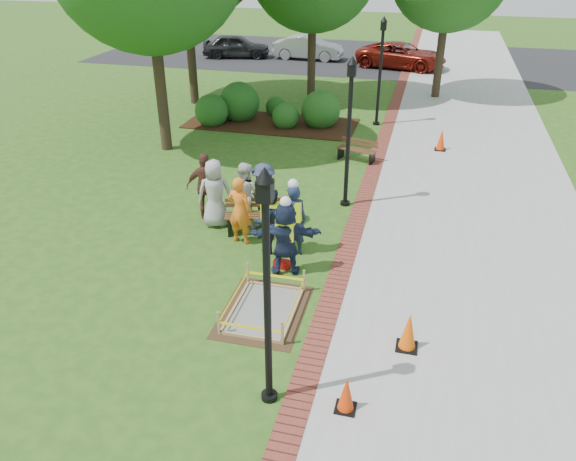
% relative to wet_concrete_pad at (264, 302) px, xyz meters
% --- Properties ---
extents(ground, '(100.00, 100.00, 0.00)m').
position_rel_wet_concrete_pad_xyz_m(ground, '(-0.45, 0.64, -0.23)').
color(ground, '#285116').
rests_on(ground, ground).
extents(sidewalk, '(6.00, 60.00, 0.02)m').
position_rel_wet_concrete_pad_xyz_m(sidewalk, '(4.55, 10.64, -0.22)').
color(sidewalk, '#9E9E99').
rests_on(sidewalk, ground).
extents(brick_edging, '(0.50, 60.00, 0.03)m').
position_rel_wet_concrete_pad_xyz_m(brick_edging, '(1.30, 10.64, -0.22)').
color(brick_edging, maroon).
rests_on(brick_edging, ground).
extents(mulch_bed, '(7.00, 3.00, 0.05)m').
position_rel_wet_concrete_pad_xyz_m(mulch_bed, '(-3.45, 12.64, -0.21)').
color(mulch_bed, '#381E0F').
rests_on(mulch_bed, ground).
extents(parking_lot, '(36.00, 12.00, 0.01)m').
position_rel_wet_concrete_pad_xyz_m(parking_lot, '(-0.45, 27.64, -0.23)').
color(parking_lot, black).
rests_on(parking_lot, ground).
extents(wet_concrete_pad, '(1.72, 2.31, 0.55)m').
position_rel_wet_concrete_pad_xyz_m(wet_concrete_pad, '(0.00, 0.00, 0.00)').
color(wet_concrete_pad, '#47331E').
rests_on(wet_concrete_pad, ground).
extents(bench_near, '(1.72, 0.98, 0.88)m').
position_rel_wet_concrete_pad_xyz_m(bench_near, '(-1.21, 3.38, 0.05)').
color(bench_near, brown).
rests_on(bench_near, ground).
extents(bench_far, '(1.43, 0.80, 0.74)m').
position_rel_wet_concrete_pad_xyz_m(bench_far, '(0.61, 9.27, 0.00)').
color(bench_far, brown).
rests_on(bench_far, ground).
extents(cone_front, '(0.35, 0.35, 0.70)m').
position_rel_wet_concrete_pad_xyz_m(cone_front, '(2.11, -2.29, 0.10)').
color(cone_front, black).
rests_on(cone_front, ground).
extents(cone_back, '(0.41, 0.41, 0.81)m').
position_rel_wet_concrete_pad_xyz_m(cone_back, '(3.00, -0.44, 0.16)').
color(cone_back, black).
rests_on(cone_back, ground).
extents(cone_far, '(0.40, 0.40, 0.78)m').
position_rel_wet_concrete_pad_xyz_m(cone_far, '(3.43, 11.11, 0.14)').
color(cone_far, black).
rests_on(cone_far, ground).
extents(toolbox, '(0.41, 0.25, 0.19)m').
position_rel_wet_concrete_pad_xyz_m(toolbox, '(-0.08, 1.80, -0.14)').
color(toolbox, '#B5100D').
rests_on(toolbox, ground).
extents(lamp_near, '(0.28, 0.28, 4.26)m').
position_rel_wet_concrete_pad_xyz_m(lamp_near, '(0.80, -2.36, 2.25)').
color(lamp_near, black).
rests_on(lamp_near, ground).
extents(lamp_mid, '(0.28, 0.28, 4.26)m').
position_rel_wet_concrete_pad_xyz_m(lamp_mid, '(0.80, 5.64, 2.25)').
color(lamp_mid, black).
rests_on(lamp_mid, ground).
extents(lamp_far, '(0.28, 0.28, 4.26)m').
position_rel_wet_concrete_pad_xyz_m(lamp_far, '(0.80, 13.64, 2.25)').
color(lamp_far, black).
rests_on(lamp_far, ground).
extents(shrub_a, '(1.38, 1.38, 1.38)m').
position_rel_wet_concrete_pad_xyz_m(shrub_a, '(-5.78, 11.90, -0.23)').
color(shrub_a, '#1E4D16').
rests_on(shrub_a, ground).
extents(shrub_b, '(1.71, 1.71, 1.71)m').
position_rel_wet_concrete_pad_xyz_m(shrub_b, '(-4.93, 12.94, -0.23)').
color(shrub_b, '#1E4D16').
rests_on(shrub_b, ground).
extents(shrub_c, '(1.09, 1.09, 1.09)m').
position_rel_wet_concrete_pad_xyz_m(shrub_c, '(-2.75, 12.32, -0.23)').
color(shrub_c, '#1E4D16').
rests_on(shrub_c, ground).
extents(shrub_d, '(1.59, 1.59, 1.59)m').
position_rel_wet_concrete_pad_xyz_m(shrub_d, '(-1.40, 12.85, -0.23)').
color(shrub_d, '#1E4D16').
rests_on(shrub_d, ground).
extents(shrub_e, '(0.89, 0.89, 0.89)m').
position_rel_wet_concrete_pad_xyz_m(shrub_e, '(-3.59, 13.88, -0.23)').
color(shrub_e, '#1E4D16').
rests_on(shrub_e, ground).
extents(casual_person_a, '(0.68, 0.54, 1.87)m').
position_rel_wet_concrete_pad_xyz_m(casual_person_a, '(-2.38, 3.50, 0.70)').
color(casual_person_a, '#9D9D9D').
rests_on(casual_person_a, ground).
extents(casual_person_b, '(0.63, 0.46, 1.80)m').
position_rel_wet_concrete_pad_xyz_m(casual_person_b, '(-1.44, 2.75, 0.66)').
color(casual_person_b, orange).
rests_on(casual_person_b, ground).
extents(casual_person_c, '(0.64, 0.49, 1.79)m').
position_rel_wet_concrete_pad_xyz_m(casual_person_c, '(-1.63, 3.72, 0.66)').
color(casual_person_c, silver).
rests_on(casual_person_c, ground).
extents(casual_person_d, '(0.67, 0.51, 1.88)m').
position_rel_wet_concrete_pad_xyz_m(casual_person_d, '(-2.76, 3.85, 0.71)').
color(casual_person_d, '#562E22').
rests_on(casual_person_d, ground).
extents(casual_person_e, '(0.65, 0.64, 1.74)m').
position_rel_wet_concrete_pad_xyz_m(casual_person_e, '(-1.15, 3.89, 0.64)').
color(casual_person_e, '#2F3653').
rests_on(casual_person_e, ground).
extents(hivis_worker_a, '(0.66, 0.52, 1.95)m').
position_rel_wet_concrete_pad_xyz_m(hivis_worker_a, '(0.05, 1.62, 0.73)').
color(hivis_worker_a, '#1A2E45').
rests_on(hivis_worker_a, ground).
extents(hivis_worker_b, '(0.66, 0.50, 1.99)m').
position_rel_wet_concrete_pad_xyz_m(hivis_worker_b, '(-0.01, 2.55, 0.75)').
color(hivis_worker_b, '#192B42').
rests_on(hivis_worker_b, ground).
extents(hivis_worker_c, '(0.64, 0.58, 1.82)m').
position_rel_wet_concrete_pad_xyz_m(hivis_worker_c, '(-0.56, 2.50, 0.67)').
color(hivis_worker_c, '#1C254B').
rests_on(hivis_worker_c, ground).
extents(parked_car_a, '(3.07, 5.09, 1.55)m').
position_rel_wet_concrete_pad_xyz_m(parked_car_a, '(-9.41, 25.51, -0.23)').
color(parked_car_a, black).
rests_on(parked_car_a, ground).
extents(parked_car_b, '(2.21, 4.80, 1.54)m').
position_rel_wet_concrete_pad_xyz_m(parked_car_b, '(-4.88, 26.08, -0.23)').
color(parked_car_b, gray).
rests_on(parked_car_b, ground).
extents(parked_car_c, '(3.00, 5.09, 1.55)m').
position_rel_wet_concrete_pad_xyz_m(parked_car_c, '(0.91, 24.98, -0.23)').
color(parked_car_c, maroon).
rests_on(parked_car_c, ground).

